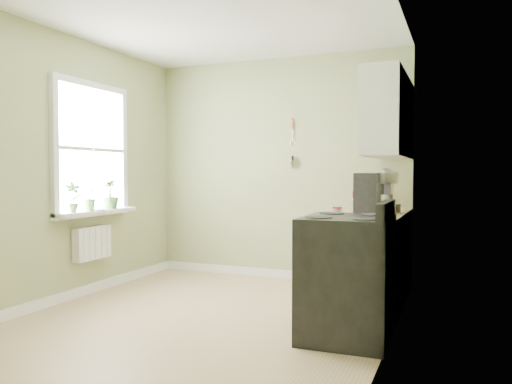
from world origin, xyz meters
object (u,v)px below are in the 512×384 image
at_px(stand_mixer, 384,194).
at_px(kettle, 363,198).
at_px(stove, 347,276).
at_px(coffee_maker, 368,194).

bearing_deg(stand_mixer, kettle, 114.59).
height_order(stove, stand_mixer, stand_mixer).
distance_m(kettle, coffee_maker, 0.90).
bearing_deg(stand_mixer, coffee_maker, -134.06).
bearing_deg(kettle, stove, -83.36).
relative_size(kettle, coffee_maker, 0.51).
bearing_deg(stand_mixer, stove, -97.31).
bearing_deg(kettle, stand_mixer, -65.41).
distance_m(stand_mixer, kettle, 0.82).
bearing_deg(coffee_maker, kettle, 103.56).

